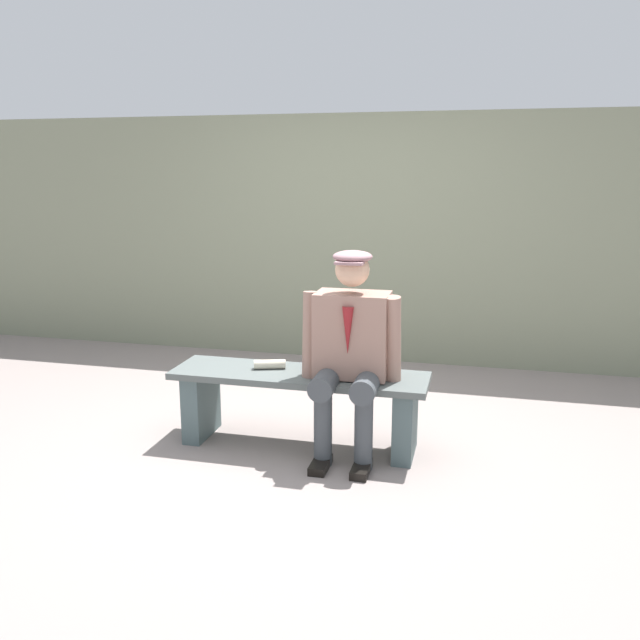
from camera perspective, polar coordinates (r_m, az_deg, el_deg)
The scene contains 5 objects.
ground_plane at distance 4.39m, azimuth -1.76°, elevation -10.65°, with size 30.00×30.00×0.00m, color gray.
bench at distance 4.27m, azimuth -1.79°, elevation -6.61°, with size 1.64×0.45×0.49m.
seated_man at distance 4.03m, azimuth 2.63°, elevation -2.14°, with size 0.62×0.57×1.28m.
rolled_magazine at distance 4.30m, azimuth -4.34°, elevation -3.82°, with size 0.06×0.06×0.20m, color beige.
stadium_wall at distance 6.20m, azimuth 3.64°, elevation 6.96°, with size 12.00×0.24×2.24m, color gray.
Camera 1 is at (-1.09, 3.88, 1.75)m, focal length 37.18 mm.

